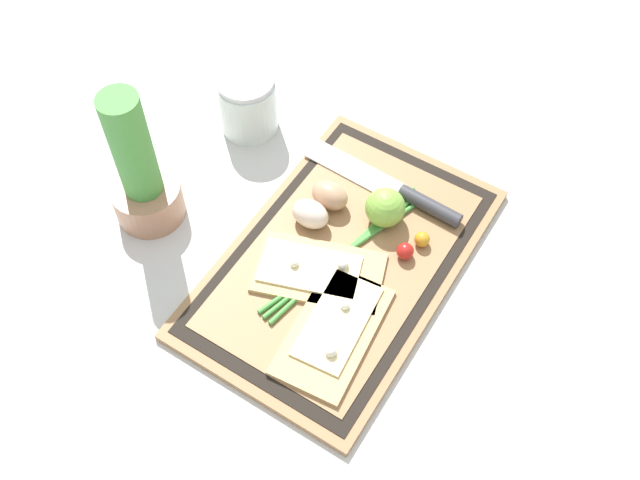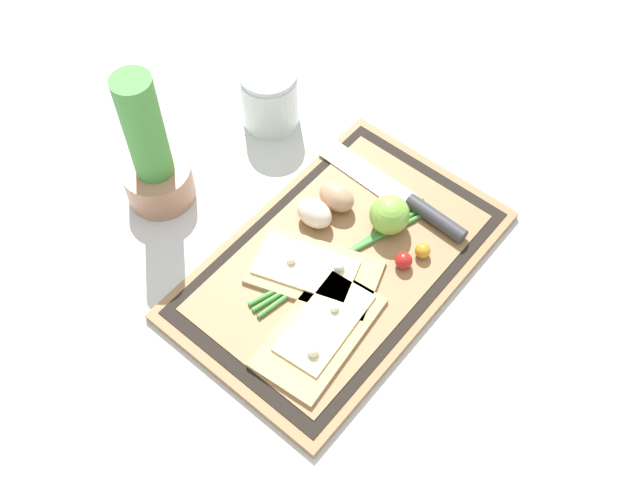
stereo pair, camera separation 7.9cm
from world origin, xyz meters
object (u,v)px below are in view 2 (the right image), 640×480
(pizza_slice_near, at_px, (320,330))
(egg_pink, at_px, (314,213))
(egg_brown, at_px, (337,197))
(lime, at_px, (390,215))
(knife, at_px, (415,205))
(sauce_jar, at_px, (270,100))
(pizza_slice_far, at_px, (313,271))
(herb_pot, at_px, (153,159))
(cherry_tomato_yellow, at_px, (423,251))
(cherry_tomato_red, at_px, (404,261))

(pizza_slice_near, distance_m, egg_pink, 0.18)
(egg_brown, height_order, egg_pink, same)
(egg_brown, relative_size, egg_pink, 1.00)
(pizza_slice_near, relative_size, lime, 3.32)
(knife, bearing_deg, lime, 168.23)
(lime, xyz_separation_m, sauce_jar, (0.06, 0.28, -0.00))
(pizza_slice_far, bearing_deg, knife, -13.59)
(pizza_slice_far, bearing_deg, egg_pink, 38.75)
(pizza_slice_far, height_order, egg_brown, egg_brown)
(egg_brown, xyz_separation_m, herb_pot, (-0.15, 0.22, 0.05))
(pizza_slice_far, xyz_separation_m, cherry_tomato_yellow, (0.12, -0.10, 0.01))
(pizza_slice_far, xyz_separation_m, knife, (0.18, -0.04, 0.00))
(herb_pot, bearing_deg, lime, -61.83)
(knife, bearing_deg, egg_brown, 126.98)
(egg_pink, bearing_deg, herb_pot, 115.18)
(egg_brown, height_order, cherry_tomato_yellow, egg_brown)
(knife, xyz_separation_m, cherry_tomato_red, (-0.09, -0.05, 0.00))
(knife, relative_size, egg_pink, 4.66)
(pizza_slice_far, height_order, lime, lime)
(cherry_tomato_red, distance_m, cherry_tomato_yellow, 0.03)
(lime, relative_size, sauce_jar, 0.57)
(knife, bearing_deg, herb_pot, 124.22)
(cherry_tomato_yellow, bearing_deg, knife, 42.84)
(pizza_slice_far, relative_size, cherry_tomato_red, 8.11)
(lime, height_order, herb_pot, herb_pot)
(knife, distance_m, egg_pink, 0.15)
(egg_brown, bearing_deg, knife, -53.02)
(pizza_slice_far, relative_size, egg_pink, 3.54)
(herb_pot, bearing_deg, sauce_jar, -6.14)
(cherry_tomato_yellow, xyz_separation_m, sauce_jar, (0.07, 0.35, 0.02))
(knife, xyz_separation_m, cherry_tomato_yellow, (-0.06, -0.06, 0.00))
(sauce_jar, bearing_deg, herb_pot, 173.86)
(herb_pot, bearing_deg, egg_pink, -64.82)
(egg_pink, height_order, lime, lime)
(cherry_tomato_red, bearing_deg, herb_pot, 108.86)
(knife, height_order, egg_pink, egg_pink)
(knife, xyz_separation_m, herb_pot, (-0.22, 0.32, 0.06))
(egg_brown, bearing_deg, lime, -77.36)
(pizza_slice_near, distance_m, knife, 0.25)
(cherry_tomato_yellow, bearing_deg, egg_brown, 93.63)
(pizza_slice_far, bearing_deg, lime, -14.30)
(cherry_tomato_red, bearing_deg, egg_pink, 98.43)
(cherry_tomato_red, relative_size, cherry_tomato_yellow, 1.11)
(pizza_slice_near, relative_size, egg_pink, 3.42)
(lime, bearing_deg, cherry_tomato_red, -125.58)
(knife, bearing_deg, sauce_jar, 88.74)
(egg_pink, height_order, cherry_tomato_red, egg_pink)
(pizza_slice_far, height_order, herb_pot, herb_pot)
(egg_brown, bearing_deg, cherry_tomato_red, -98.94)
(egg_pink, relative_size, sauce_jar, 0.55)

